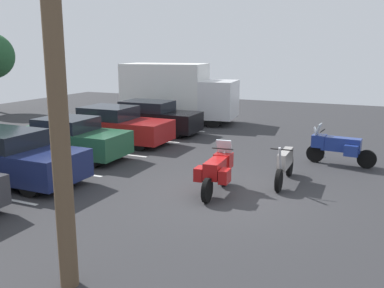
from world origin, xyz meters
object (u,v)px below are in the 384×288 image
object	(u,v)px
car_navy	(6,157)
utility_pole	(51,0)
car_black	(151,118)
box_truck	(176,92)
car_green	(69,139)
motorcycle_touring	(217,170)
motorcycle_second	(285,164)
motorcycle_third	(338,146)
car_red	(114,126)

from	to	relation	value
car_navy	utility_pole	size ratio (longest dim) A/B	0.54
car_black	box_truck	distance (m)	3.44
utility_pole	box_truck	bearing A→B (deg)	20.34
car_green	motorcycle_touring	bearing A→B (deg)	-102.26
motorcycle_second	motorcycle_third	distance (m)	3.09
motorcycle_third	box_truck	size ratio (longest dim) A/B	0.37
car_green	car_black	world-z (taller)	car_black
motorcycle_touring	car_black	distance (m)	9.09
motorcycle_second	utility_pole	distance (m)	8.40
motorcycle_third	car_red	xyz separation A→B (m)	(-0.24, 8.98, 0.09)
car_navy	car_green	xyz separation A→B (m)	(2.96, 0.12, -0.02)
car_navy	motorcycle_third	bearing A→B (deg)	-55.50
motorcycle_touring	car_red	size ratio (longest dim) A/B	0.46
car_green	car_black	xyz separation A→B (m)	(5.46, -0.24, 0.01)
car_navy	box_truck	size ratio (longest dim) A/B	0.77
motorcycle_second	utility_pole	size ratio (longest dim) A/B	0.26
motorcycle_third	motorcycle_second	bearing A→B (deg)	157.45
motorcycle_second	car_black	bearing A→B (deg)	55.29
motorcycle_third	utility_pole	bearing A→B (deg)	162.12
motorcycle_third	car_navy	bearing A→B (deg)	124.50
motorcycle_second	car_red	xyz separation A→B (m)	(2.62, 7.79, 0.16)
car_red	utility_pole	xyz separation A→B (m)	(-9.71, -5.77, 3.85)
car_red	car_green	bearing A→B (deg)	-179.26
motorcycle_touring	motorcycle_third	world-z (taller)	same
motorcycle_touring	car_black	xyz separation A→B (m)	(6.82, 6.02, 0.09)
car_navy	car_red	xyz separation A→B (m)	(5.82, 0.15, -0.01)
car_red	utility_pole	bearing A→B (deg)	-149.30
car_navy	car_black	size ratio (longest dim) A/B	1.04
car_red	car_black	distance (m)	2.61
box_truck	car_green	bearing A→B (deg)	-179.63
car_navy	motorcycle_second	bearing A→B (deg)	-67.22
motorcycle_second	car_red	size ratio (longest dim) A/B	0.49
box_truck	utility_pole	bearing A→B (deg)	-159.66
car_green	box_truck	bearing A→B (deg)	0.37
motorcycle_second	car_green	size ratio (longest dim) A/B	0.54
motorcycle_touring	motorcycle_third	xyz separation A→B (m)	(4.47, -2.69, 0.00)
motorcycle_touring	car_red	bearing A→B (deg)	56.10
motorcycle_touring	car_green	size ratio (longest dim) A/B	0.50
car_red	car_black	world-z (taller)	car_red
car_red	box_truck	size ratio (longest dim) A/B	0.75
motorcycle_touring	motorcycle_second	world-z (taller)	motorcycle_touring
box_truck	utility_pole	size ratio (longest dim) A/B	0.70
motorcycle_third	car_navy	distance (m)	10.71
motorcycle_touring	box_truck	xyz separation A→B (m)	(10.13, 6.31, 0.98)
motorcycle_touring	car_navy	world-z (taller)	car_navy
motorcycle_second	car_black	world-z (taller)	car_black
motorcycle_second	car_green	xyz separation A→B (m)	(-0.25, 7.76, 0.15)
box_truck	motorcycle_third	bearing A→B (deg)	-122.17
motorcycle_touring	car_red	distance (m)	7.58
car_green	car_black	distance (m)	5.46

